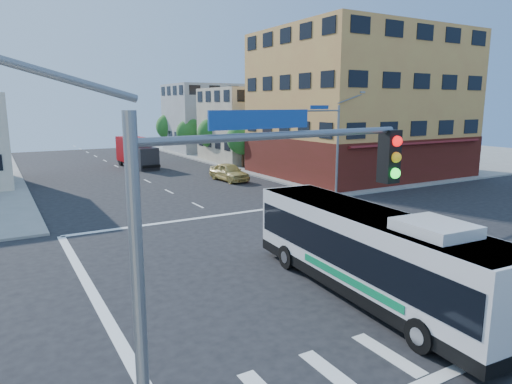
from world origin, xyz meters
TOP-DOWN VIEW (x-y plane):
  - ground at (0.00, 0.00)m, footprint 120.00×120.00m
  - sidewalk_ne at (35.00, 35.00)m, footprint 50.00×50.00m
  - corner_building_ne at (19.99, 18.48)m, footprint 18.10×15.44m
  - building_east_near at (16.98, 33.98)m, footprint 12.06×10.06m
  - building_east_far at (16.98, 47.98)m, footprint 12.06×10.06m
  - signal_mast_ne at (9.08, 10.62)m, footprint 7.91×1.13m
  - signal_mast_sw at (-9.08, -10.64)m, footprint 7.91×1.01m
  - street_tree_a at (11.90, 27.92)m, footprint 3.60×3.60m
  - street_tree_b at (11.90, 35.92)m, footprint 3.80×3.80m
  - street_tree_c at (11.90, 43.92)m, footprint 3.40×3.40m
  - street_tree_d at (11.90, 51.92)m, footprint 4.00×4.00m
  - transit_bus at (-0.65, -4.64)m, footprint 3.38×12.16m
  - box_truck at (1.86, 34.86)m, footprint 2.99×7.68m
  - parked_car at (6.72, 21.36)m, footprint 2.36×5.01m

SIDE VIEW (x-z plane):
  - ground at x=0.00m, z-range 0.00..0.00m
  - sidewalk_ne at x=35.00m, z-range 0.00..0.15m
  - parked_car at x=6.72m, z-range 0.00..1.66m
  - box_truck at x=1.86m, z-range -0.05..3.32m
  - transit_bus at x=-0.65m, z-range -0.04..3.52m
  - street_tree_c at x=11.90m, z-range 0.82..6.11m
  - street_tree_a at x=11.90m, z-range 0.83..6.35m
  - street_tree_b at x=11.90m, z-range 0.85..6.65m
  - street_tree_d at x=11.90m, z-range 0.87..6.90m
  - building_east_near at x=16.98m, z-range 0.01..9.01m
  - signal_mast_ne at x=9.08m, z-range 0.95..9.02m
  - signal_mast_sw at x=-9.08m, z-range 0.95..9.02m
  - building_east_far at x=16.98m, z-range 0.01..10.01m
  - corner_building_ne at x=19.99m, z-range -1.11..12.89m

